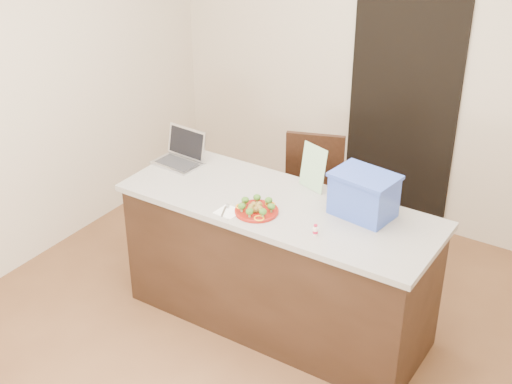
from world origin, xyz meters
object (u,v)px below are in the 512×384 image
Objects in this scene: chair at (307,191)px; blue_box at (364,195)px; plate at (257,211)px; yogurt_bottle at (315,231)px; napkin at (228,212)px; island at (278,264)px; laptop at (182,153)px.

blue_box is at bearing -62.07° from chair.
blue_box reaches higher than plate.
yogurt_bottle is 0.17× the size of blue_box.
chair is at bearing 100.76° from plate.
napkin is 0.58m from yogurt_bottle.
chair reaches higher than plate.
plate is at bearing -141.71° from blue_box.
plate is at bearing 32.00° from napkin.
yogurt_bottle reaches higher than napkin.
chair is at bearing 106.54° from island.
laptop reaches higher than chair.
yogurt_bottle is 0.20× the size of laptop.
napkin is (-0.15, -0.09, -0.01)m from plate.
chair is (-0.74, 0.67, -0.50)m from blue_box.
yogurt_bottle is at bearing -29.15° from island.
napkin is at bearing -174.43° from yogurt_bottle.
yogurt_bottle is 1.26m from chair.
yogurt_bottle is at bearing -11.94° from laptop.
laptop reaches higher than island.
napkin is 0.40× the size of laptop.
island is 2.08× the size of chair.
plate is 0.66m from blue_box.
chair reaches higher than yogurt_bottle.
yogurt_bottle is (0.37, -0.21, 0.49)m from island.
blue_box reaches higher than napkin.
island is at bearing -154.99° from blue_box.
island is 6.11× the size of laptop.
laptop is 1.02m from chair.
napkin is 0.14× the size of chair.
chair is (-0.04, 1.09, -0.36)m from napkin.
chair reaches higher than napkin.
yogurt_bottle is 0.07× the size of chair.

